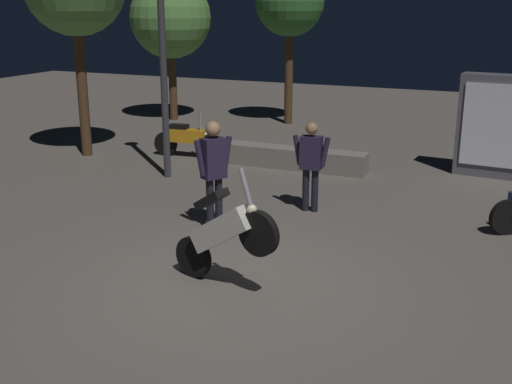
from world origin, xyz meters
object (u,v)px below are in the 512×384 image
Objects in this scene: motorcycle_orange_parked_right at (187,138)px; person_rider_beside at (311,159)px; motorcycle_white_foreground at (224,233)px; streetlamp_far at (161,1)px; kiosk_billboard at (498,126)px; person_bystander_far at (214,165)px.

motorcycle_orange_parked_right is 4.80m from person_rider_beside.
motorcycle_white_foreground is at bearing -3.42° from person_rider_beside.
streetlamp_far reaches higher than kiosk_billboard.
person_bystander_far reaches higher than person_rider_beside.
motorcycle_orange_parked_right is 6.84m from kiosk_billboard.
person_rider_beside is at bearing -15.61° from streetlamp_far.
person_bystander_far is at bearing -46.23° from streetlamp_far.
person_bystander_far reaches higher than motorcycle_white_foreground.
streetlamp_far is at bearing -109.15° from person_rider_beside.
streetlamp_far is at bearing 166.49° from person_bystander_far.
motorcycle_orange_parked_right is at bearing 106.32° from streetlamp_far.
person_bystander_far is 4.20m from streetlamp_far.
kiosk_billboard is at bearing 84.22° from motorcycle_white_foreground.
person_rider_beside is (3.95, -2.68, 0.48)m from motorcycle_orange_parked_right.
kiosk_billboard is (2.77, 7.11, 0.31)m from motorcycle_white_foreground.
kiosk_billboard reaches higher than person_rider_beside.
motorcycle_orange_parked_right is 5.09m from person_bystander_far.
motorcycle_orange_parked_right is 0.95× the size of person_bystander_far.
streetlamp_far is (0.50, -1.72, 3.08)m from motorcycle_orange_parked_right.
motorcycle_white_foreground is 0.78× the size of kiosk_billboard.
person_rider_beside is 0.89× the size of person_bystander_far.
motorcycle_orange_parked_right is at bearing 138.58° from motorcycle_white_foreground.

